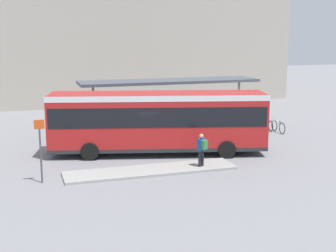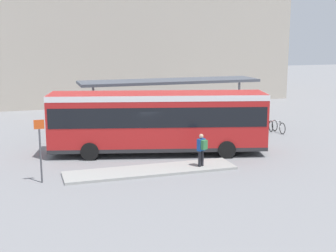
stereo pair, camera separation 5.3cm
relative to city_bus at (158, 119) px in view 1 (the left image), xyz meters
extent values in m
plane|color=gray|center=(-0.01, 0.00, -1.93)|extent=(120.00, 120.00, 0.00)
cube|color=#9E9E99|center=(-1.29, -3.17, -1.87)|extent=(8.17, 1.80, 0.12)
cube|color=red|center=(-0.01, 0.00, -0.10)|extent=(11.70, 5.18, 2.96)
cube|color=white|center=(-0.01, 0.00, 1.23)|extent=(11.72, 5.21, 0.30)
cube|color=black|center=(-0.01, 0.00, 0.26)|extent=(11.48, 5.16, 1.04)
cube|color=black|center=(5.52, -1.41, 0.26)|extent=(0.63, 2.18, 1.14)
cube|color=#28282B|center=(-0.01, 0.00, -1.48)|extent=(11.71, 5.19, 0.20)
cylinder|color=black|center=(3.72, 0.25, -1.46)|extent=(0.97, 0.50, 0.93)
cylinder|color=black|center=(3.14, -2.00, -1.46)|extent=(0.97, 0.50, 0.93)
cylinder|color=black|center=(-3.16, 2.01, -1.46)|extent=(0.97, 0.50, 0.93)
cylinder|color=black|center=(-3.74, -0.25, -1.46)|extent=(0.97, 0.50, 0.93)
cylinder|color=#232328|center=(1.07, -3.44, -1.42)|extent=(0.15, 0.15, 0.78)
cylinder|color=#232328|center=(1.23, -3.37, -1.42)|extent=(0.15, 0.15, 0.78)
cube|color=#194799|center=(1.15, -3.40, -0.74)|extent=(0.44, 0.35, 0.58)
cube|color=#337542|center=(1.24, -3.59, -0.71)|extent=(0.34, 0.29, 0.44)
sphere|color=tan|center=(1.15, -3.40, -0.32)|extent=(0.21, 0.21, 0.21)
torus|color=black|center=(9.13, 3.42, -1.56)|extent=(0.06, 0.75, 0.75)
torus|color=black|center=(9.11, 2.40, -1.56)|extent=(0.06, 0.75, 0.75)
cylinder|color=silver|center=(9.12, 2.91, -1.32)|extent=(0.05, 0.79, 0.04)
cylinder|color=silver|center=(9.11, 2.73, -1.38)|extent=(0.04, 0.04, 0.37)
cube|color=black|center=(9.11, 2.73, -1.19)|extent=(0.07, 0.18, 0.04)
cylinder|color=silver|center=(9.12, 3.32, -1.23)|extent=(0.48, 0.04, 0.03)
torus|color=black|center=(8.75, 3.25, -1.56)|extent=(0.16, 0.75, 0.75)
torus|color=black|center=(8.90, 4.27, -1.56)|extent=(0.16, 0.75, 0.75)
cylinder|color=red|center=(8.83, 3.76, -1.31)|extent=(0.15, 0.79, 0.04)
cylinder|color=red|center=(8.85, 3.94, -1.37)|extent=(0.04, 0.04, 0.37)
cube|color=black|center=(8.85, 3.94, -1.19)|extent=(0.10, 0.19, 0.04)
cylinder|color=red|center=(8.77, 3.35, -1.22)|extent=(0.48, 0.10, 0.03)
torus|color=black|center=(9.12, 5.06, -1.60)|extent=(0.16, 0.67, 0.68)
torus|color=black|center=(8.97, 4.16, -1.60)|extent=(0.16, 0.67, 0.68)
cylinder|color=black|center=(9.05, 4.61, -1.38)|extent=(0.16, 0.71, 0.04)
cylinder|color=black|center=(9.02, 4.45, -1.43)|extent=(0.04, 0.04, 0.33)
cube|color=black|center=(9.02, 4.45, -1.27)|extent=(0.10, 0.19, 0.04)
cylinder|color=black|center=(9.11, 4.97, -1.30)|extent=(0.48, 0.11, 0.03)
torus|color=black|center=(8.95, 4.98, -1.58)|extent=(0.17, 0.71, 0.72)
torus|color=black|center=(8.78, 5.93, -1.58)|extent=(0.17, 0.71, 0.72)
cylinder|color=#2847AD|center=(8.87, 5.46, -1.34)|extent=(0.16, 0.75, 0.04)
cylinder|color=#2847AD|center=(8.84, 5.63, -1.40)|extent=(0.04, 0.04, 0.35)
cube|color=black|center=(8.84, 5.63, -1.23)|extent=(0.10, 0.19, 0.04)
cylinder|color=#2847AD|center=(8.93, 5.07, -1.26)|extent=(0.48, 0.11, 0.03)
cube|color=#4C515B|center=(2.46, 5.62, 1.40)|extent=(11.90, 2.64, 0.18)
cylinder|color=gray|center=(-2.60, 5.62, -0.31)|extent=(0.16, 0.16, 3.24)
cylinder|color=gray|center=(7.52, 5.62, -0.31)|extent=(0.16, 0.16, 3.24)
cylinder|color=slate|center=(-1.14, 2.98, -1.61)|extent=(0.61, 0.61, 0.64)
sphere|color=#235B28|center=(-1.14, 2.98, -1.02)|extent=(0.70, 0.70, 0.70)
cylinder|color=slate|center=(4.65, 3.06, -1.66)|extent=(0.63, 0.63, 0.53)
sphere|color=#337F38|center=(4.65, 3.06, -1.13)|extent=(0.72, 0.72, 0.72)
cylinder|color=#4C4C51|center=(-6.27, -3.33, -0.73)|extent=(0.08, 0.08, 2.40)
cube|color=#D84C19|center=(-6.27, -3.33, 0.67)|extent=(0.44, 0.03, 0.40)
cube|color=#B2A899|center=(4.15, 24.94, 5.37)|extent=(28.65, 15.48, 14.60)
camera|label=1|loc=(-6.96, -23.66, 4.49)|focal=50.00mm
camera|label=2|loc=(-6.91, -23.67, 4.49)|focal=50.00mm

